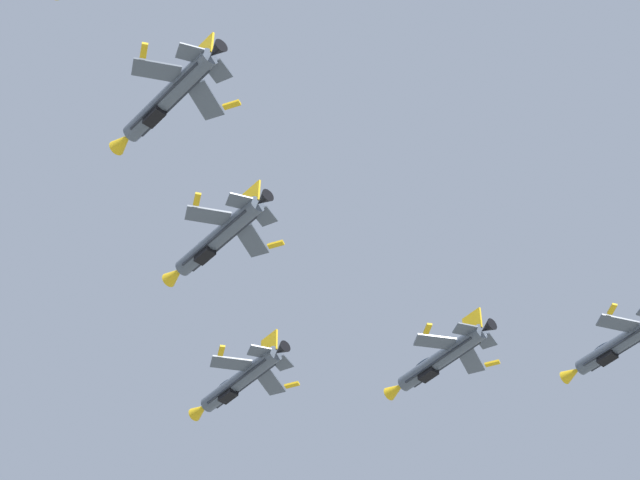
{
  "coord_description": "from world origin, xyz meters",
  "views": [
    {
      "loc": [
        1.88,
        0.6,
        1.62
      ],
      "look_at": [
        27.55,
        100.56,
        95.26
      ],
      "focal_mm": 81.03,
      "sensor_mm": 36.0,
      "label": 1
    }
  ],
  "objects_px": {
    "fighter_jet_right_wing": "(440,360)",
    "fighter_jet_left_outer": "(168,98)",
    "fighter_jet_lead": "(239,381)",
    "fighter_jet_left_wing": "(217,238)",
    "fighter_jet_right_outer": "(620,343)"
  },
  "relations": [
    {
      "from": "fighter_jet_right_wing",
      "to": "fighter_jet_left_outer",
      "type": "height_order",
      "value": "fighter_jet_left_outer"
    },
    {
      "from": "fighter_jet_right_wing",
      "to": "fighter_jet_right_outer",
      "type": "bearing_deg",
      "value": -38.12
    },
    {
      "from": "fighter_jet_right_wing",
      "to": "fighter_jet_lead",
      "type": "bearing_deg",
      "value": 134.6
    },
    {
      "from": "fighter_jet_left_wing",
      "to": "fighter_jet_right_wing",
      "type": "xyz_separation_m",
      "value": [
        26.66,
        13.03,
        0.14
      ]
    },
    {
      "from": "fighter_jet_lead",
      "to": "fighter_jet_right_wing",
      "type": "relative_size",
      "value": 1.0
    },
    {
      "from": "fighter_jet_lead",
      "to": "fighter_jet_right_wing",
      "type": "distance_m",
      "value": 21.46
    },
    {
      "from": "fighter_jet_right_wing",
      "to": "fighter_jet_left_outer",
      "type": "distance_m",
      "value": 44.58
    },
    {
      "from": "fighter_jet_lead",
      "to": "fighter_jet_right_outer",
      "type": "bearing_deg",
      "value": -41.93
    },
    {
      "from": "fighter_jet_lead",
      "to": "fighter_jet_left_outer",
      "type": "xyz_separation_m",
      "value": [
        -14.14,
        -35.73,
        2.58
      ]
    },
    {
      "from": "fighter_jet_right_outer",
      "to": "fighter_jet_left_outer",
      "type": "bearing_deg",
      "value": 178.82
    },
    {
      "from": "fighter_jet_right_wing",
      "to": "fighter_jet_right_outer",
      "type": "height_order",
      "value": "fighter_jet_right_outer"
    },
    {
      "from": "fighter_jet_left_outer",
      "to": "fighter_jet_right_outer",
      "type": "bearing_deg",
      "value": -1.18
    },
    {
      "from": "fighter_jet_left_wing",
      "to": "fighter_jet_right_wing",
      "type": "bearing_deg",
      "value": 0.47
    },
    {
      "from": "fighter_jet_lead",
      "to": "fighter_jet_left_outer",
      "type": "relative_size",
      "value": 1.0
    },
    {
      "from": "fighter_jet_right_wing",
      "to": "fighter_jet_left_outer",
      "type": "xyz_separation_m",
      "value": [
        -34.29,
        -28.47,
        1.27
      ]
    }
  ]
}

